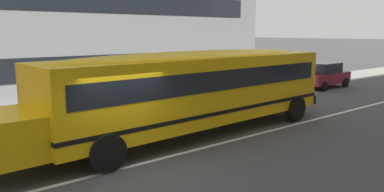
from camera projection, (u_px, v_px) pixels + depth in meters
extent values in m
plane|color=#424244|center=(127.00, 167.00, 10.03)|extent=(400.00, 400.00, 0.00)
cube|color=gray|center=(40.00, 118.00, 15.80)|extent=(120.00, 3.00, 0.01)
cube|color=silver|center=(127.00, 167.00, 10.03)|extent=(110.00, 0.16, 0.01)
cube|color=yellow|center=(197.00, 88.00, 13.17)|extent=(11.37, 3.01, 2.26)
cube|color=yellow|center=(1.00, 137.00, 9.07)|extent=(1.72, 2.22, 1.13)
cube|color=black|center=(289.00, 96.00, 17.06)|extent=(0.31, 2.57, 0.37)
cube|color=black|center=(197.00, 77.00, 13.11)|extent=(10.69, 3.02, 0.66)
cube|color=black|center=(197.00, 107.00, 13.29)|extent=(11.39, 3.04, 0.12)
ellipsoid|color=yellow|center=(197.00, 56.00, 12.98)|extent=(10.91, 2.79, 0.37)
cylinder|color=red|center=(83.00, 98.00, 11.93)|extent=(0.47, 0.47, 0.03)
cylinder|color=black|center=(107.00, 153.00, 9.63)|extent=(1.04, 0.33, 1.03)
cylinder|color=black|center=(67.00, 133.00, 11.53)|extent=(1.04, 0.33, 1.03)
cylinder|color=black|center=(296.00, 109.00, 15.20)|extent=(1.04, 0.33, 1.03)
cylinder|color=black|center=(247.00, 100.00, 17.10)|extent=(1.04, 0.33, 1.03)
cube|color=maroon|center=(324.00, 78.00, 24.39)|extent=(3.93, 1.78, 0.70)
cube|color=black|center=(323.00, 68.00, 24.19)|extent=(2.23, 1.60, 0.64)
cylinder|color=black|center=(322.00, 80.00, 25.92)|extent=(0.60, 0.19, 0.60)
cylinder|color=black|center=(345.00, 83.00, 24.64)|extent=(0.60, 0.19, 0.60)
cylinder|color=black|center=(301.00, 83.00, 24.27)|extent=(0.60, 0.19, 0.60)
cylinder|color=black|center=(324.00, 86.00, 22.99)|extent=(0.60, 0.19, 0.60)
cube|color=black|center=(137.00, 64.00, 20.13)|extent=(15.99, 0.04, 1.10)
cube|color=black|center=(135.00, 3.00, 19.59)|extent=(15.99, 0.04, 1.10)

